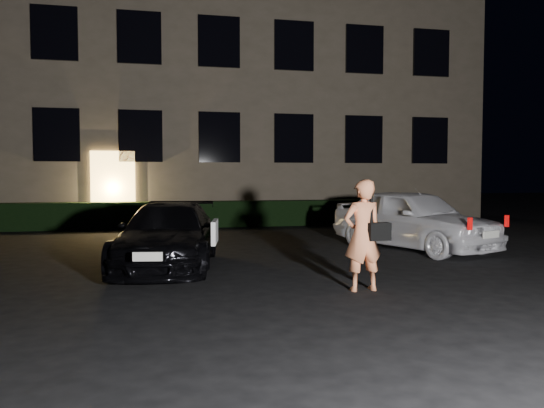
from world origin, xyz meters
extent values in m
plane|color=black|center=(0.00, 0.00, 0.00)|extent=(80.00, 80.00, 0.00)
cube|color=brown|center=(0.00, 15.00, 6.00)|extent=(20.00, 8.00, 12.00)
cube|color=#FFC35D|center=(-3.50, 10.94, 1.25)|extent=(1.40, 0.10, 2.50)
cube|color=black|center=(-5.20, 10.94, 3.00)|extent=(1.40, 0.10, 1.70)
cube|color=black|center=(-2.60, 10.94, 3.00)|extent=(1.40, 0.10, 1.70)
cube|color=black|center=(0.00, 10.94, 3.00)|extent=(1.40, 0.10, 1.70)
cube|color=black|center=(2.60, 10.94, 3.00)|extent=(1.40, 0.10, 1.70)
cube|color=black|center=(5.20, 10.94, 3.00)|extent=(1.40, 0.10, 1.70)
cube|color=black|center=(7.80, 10.94, 3.00)|extent=(1.40, 0.10, 1.70)
cube|color=black|center=(-5.20, 10.94, 6.20)|extent=(1.40, 0.10, 1.70)
cube|color=black|center=(-2.60, 10.94, 6.20)|extent=(1.40, 0.10, 1.70)
cube|color=black|center=(0.00, 10.94, 6.20)|extent=(1.40, 0.10, 1.70)
cube|color=black|center=(2.60, 10.94, 6.20)|extent=(1.40, 0.10, 1.70)
cube|color=black|center=(5.20, 10.94, 6.20)|extent=(1.40, 0.10, 1.70)
cube|color=black|center=(7.80, 10.94, 6.20)|extent=(1.40, 0.10, 1.70)
cube|color=black|center=(0.00, 10.50, 0.42)|extent=(15.00, 0.70, 0.85)
imported|color=black|center=(-1.87, 2.81, 0.59)|extent=(2.29, 4.27, 1.18)
cube|color=white|center=(-1.11, 1.93, 0.73)|extent=(0.21, 0.84, 0.39)
cube|color=silver|center=(-2.21, 0.73, 0.51)|extent=(0.43, 0.11, 0.13)
imported|color=white|center=(3.63, 4.04, 0.70)|extent=(3.01, 4.45, 1.41)
cube|color=red|center=(3.78, 1.99, 0.77)|extent=(0.10, 0.08, 0.23)
cube|color=red|center=(4.88, 2.40, 0.77)|extent=(0.10, 0.08, 0.23)
cube|color=silver|center=(4.35, 2.14, 0.53)|extent=(0.45, 0.21, 0.14)
imported|color=#F28A59|center=(0.87, 0.16, 0.82)|extent=(0.62, 0.44, 1.63)
cube|color=black|center=(1.08, 0.06, 0.88)|extent=(0.34, 0.17, 0.26)
cube|color=black|center=(0.97, 0.09, 1.24)|extent=(0.04, 0.06, 0.51)
camera|label=1|loc=(-2.04, -7.09, 1.68)|focal=35.00mm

